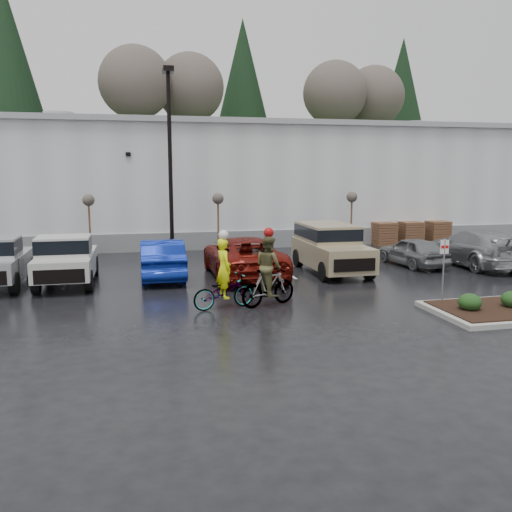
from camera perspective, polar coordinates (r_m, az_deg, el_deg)
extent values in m
plane|color=black|center=(16.84, 8.17, -6.13)|extent=(120.00, 120.00, 0.00)
cube|color=silver|center=(37.62, -3.92, 7.69)|extent=(60.00, 15.00, 7.00)
cube|color=slate|center=(30.43, -1.61, 1.72)|extent=(60.00, 0.12, 1.00)
cube|color=#999B9E|center=(37.71, -3.98, 13.09)|extent=(60.50, 15.50, 0.30)
cube|color=#253917|center=(60.45, -7.38, 7.67)|extent=(80.00, 25.00, 6.00)
cylinder|color=black|center=(27.21, -9.01, 9.19)|extent=(0.20, 0.20, 9.00)
cube|color=black|center=(27.62, -9.25, 18.77)|extent=(0.50, 1.00, 0.25)
cylinder|color=#503120|center=(28.38, -17.08, 2.62)|extent=(0.10, 0.10, 2.80)
sphere|color=#463D38|center=(28.26, -17.22, 5.64)|extent=(0.60, 0.60, 0.60)
cylinder|color=#503120|center=(28.65, -3.99, 3.05)|extent=(0.10, 0.10, 2.80)
sphere|color=#463D38|center=(28.53, -4.03, 6.05)|extent=(0.60, 0.60, 0.60)
cylinder|color=#503120|center=(30.71, 9.99, 3.34)|extent=(0.10, 0.10, 2.80)
sphere|color=#463D38|center=(30.60, 10.06, 6.14)|extent=(0.60, 0.60, 0.60)
cube|color=#503120|center=(32.73, 13.31, 2.30)|extent=(1.20, 1.20, 1.35)
cube|color=#503120|center=(33.51, 15.92, 2.35)|extent=(1.20, 1.20, 1.35)
cube|color=#503120|center=(34.41, 18.55, 2.40)|extent=(1.20, 1.20, 1.35)
ellipsoid|color=black|center=(17.73, 21.59, -4.54)|extent=(0.70, 0.70, 0.52)
cylinder|color=gray|center=(18.46, 19.10, -1.70)|extent=(0.05, 0.05, 2.20)
cube|color=white|center=(18.33, 19.24, 0.92)|extent=(0.30, 0.02, 0.45)
cube|color=red|center=(18.32, 19.26, 0.91)|extent=(0.26, 0.02, 0.10)
imported|color=navy|center=(22.48, -9.89, -0.24)|extent=(1.74, 4.90, 1.61)
imported|color=#680F09|center=(22.34, -1.32, -0.08)|extent=(2.86, 6.08, 1.68)
imported|color=slate|center=(25.91, 16.19, 0.46)|extent=(2.00, 4.10, 1.35)
imported|color=#999AA0|center=(26.91, 22.05, 0.83)|extent=(2.47, 5.87, 1.69)
imported|color=#3F3F44|center=(17.31, -3.39, -3.77)|extent=(2.19, 1.20, 1.09)
imported|color=#E7F60D|center=(17.15, -3.41, -1.30)|extent=(0.61, 0.79, 1.91)
sphere|color=silver|center=(17.00, -3.44, 2.22)|extent=(0.32, 0.32, 0.32)
imported|color=#3F3F44|center=(17.58, 1.32, -3.31)|extent=(2.05, 1.26, 1.24)
imported|color=brown|center=(17.45, 1.33, -1.05)|extent=(0.83, 1.07, 1.95)
sphere|color=#990C0C|center=(17.29, 1.34, 2.49)|extent=(0.32, 0.32, 0.32)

